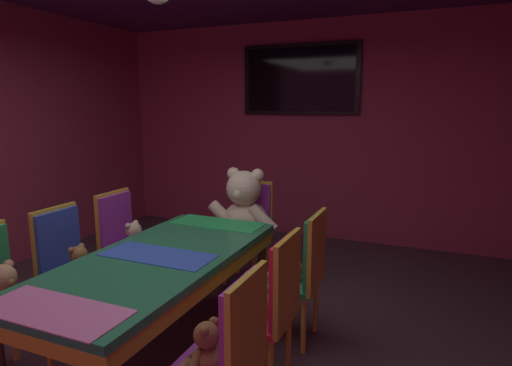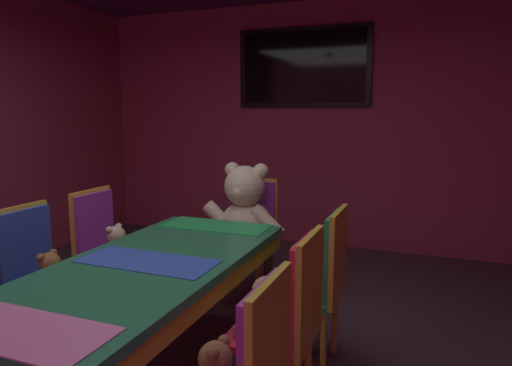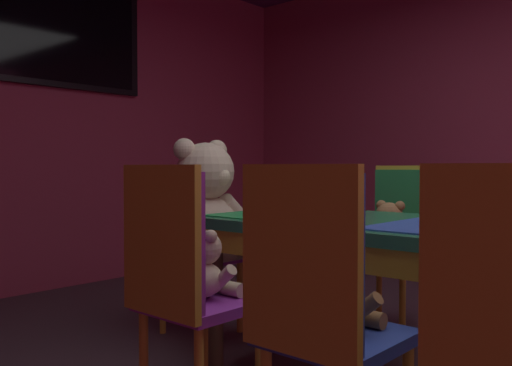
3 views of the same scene
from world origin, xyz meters
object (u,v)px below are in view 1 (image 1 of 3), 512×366
(teddy_right_2, at_px, (287,262))
(wall_tv, at_px, (300,79))
(teddy_left_2, at_px, (135,239))
(chair_right_1, at_px, (275,297))
(teddy_right_1, at_px, (253,295))
(chair_left_2, at_px, (121,235))
(chair_left_1, at_px, (65,259))
(teddy_right_0, at_px, (206,350))
(chair_right_2, at_px, (306,265))
(king_teddy_bear, at_px, (244,209))
(teddy_left_1, at_px, (80,265))
(teddy_left_0, at_px, (5,292))
(chair_right_0, at_px, (233,351))
(banquet_table, at_px, (158,268))
(throne_chair, at_px, (251,220))

(teddy_right_2, distance_m, wall_tv, 2.99)
(teddy_left_2, xyz_separation_m, chair_right_1, (1.54, -0.63, 0.02))
(teddy_left_2, bearing_deg, chair_right_1, -22.17)
(teddy_right_1, height_order, wall_tv, wall_tv)
(chair_left_2, relative_size, wall_tv, 0.64)
(chair_left_1, relative_size, teddy_right_0, 3.59)
(chair_right_1, bearing_deg, teddy_right_1, 0.00)
(teddy_right_1, bearing_deg, chair_left_1, 0.04)
(chair_right_2, bearing_deg, king_teddy_bear, -42.49)
(teddy_left_1, distance_m, wall_tv, 3.52)
(teddy_left_0, xyz_separation_m, chair_right_1, (1.56, 0.58, -0.00))
(teddy_right_2, relative_size, wall_tv, 0.22)
(chair_right_0, bearing_deg, wall_tv, -77.08)
(chair_left_1, bearing_deg, chair_right_2, 19.12)
(chair_left_2, bearing_deg, teddy_left_1, -77.07)
(chair_left_1, xyz_separation_m, teddy_right_2, (1.56, 0.59, -0.00))
(chair_right_1, height_order, king_teddy_bear, king_teddy_bear)
(chair_left_2, xyz_separation_m, teddy_right_2, (1.56, -0.04, -0.00))
(chair_left_1, xyz_separation_m, chair_right_0, (1.70, -0.61, 0.00))
(teddy_right_2, bearing_deg, chair_right_1, 102.08)
(teddy_right_2, bearing_deg, teddy_left_2, -1.57)
(teddy_left_1, distance_m, teddy_right_0, 1.54)
(chair_left_2, height_order, teddy_right_2, chair_left_2)
(chair_right_2, xyz_separation_m, king_teddy_bear, (-0.86, 0.78, 0.15))
(teddy_left_1, bearing_deg, chair_left_2, 102.93)
(chair_right_0, bearing_deg, king_teddy_bear, -66.73)
(banquet_table, bearing_deg, teddy_left_0, -140.87)
(banquet_table, bearing_deg, chair_left_2, 143.54)
(teddy_right_1, relative_size, king_teddy_bear, 0.44)
(banquet_table, height_order, throne_chair, throne_chair)
(banquet_table, relative_size, chair_right_0, 2.05)
(teddy_left_2, bearing_deg, teddy_right_0, -41.15)
(chair_left_1, distance_m, king_teddy_bear, 1.62)
(banquet_table, distance_m, chair_left_1, 0.85)
(chair_right_0, xyz_separation_m, chair_right_2, (0.00, 1.20, 0.00))
(chair_left_1, xyz_separation_m, teddy_right_0, (1.56, -0.61, -0.03))
(chair_right_2, bearing_deg, chair_right_0, 89.80)
(chair_right_1, bearing_deg, chair_left_1, 0.03)
(teddy_left_0, xyz_separation_m, king_teddy_bear, (0.72, 1.96, 0.15))
(chair_right_1, relative_size, king_teddy_bear, 1.37)
(chair_left_1, distance_m, chair_right_2, 1.80)
(chair_right_0, height_order, chair_right_2, same)
(teddy_left_0, relative_size, teddy_left_2, 1.17)
(banquet_table, xyz_separation_m, teddy_right_2, (0.71, 0.59, -0.06))
(teddy_left_2, distance_m, wall_tv, 2.97)
(teddy_left_1, bearing_deg, teddy_right_1, 0.04)
(chair_right_0, bearing_deg, banquet_table, -35.60)
(chair_right_0, xyz_separation_m, wall_tv, (-0.85, 3.72, 1.45))
(chair_left_1, distance_m, chair_right_1, 1.68)
(teddy_left_2, height_order, wall_tv, wall_tv)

